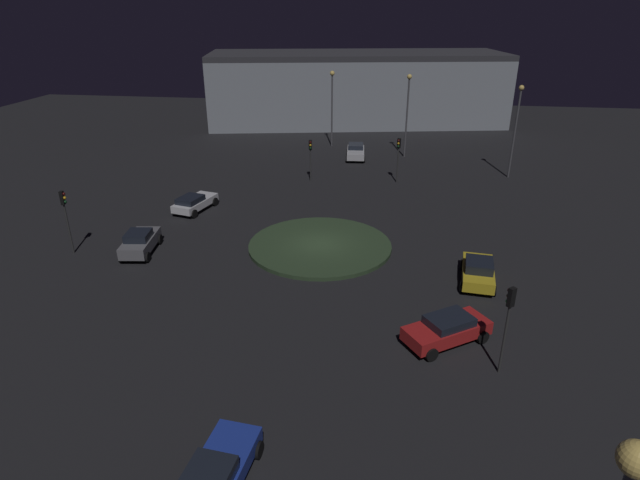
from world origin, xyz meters
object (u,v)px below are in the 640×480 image
(car_white, at_px, (194,202))
(streetlamp_south_near, at_px, (332,97))
(car_yellow, at_px, (478,271))
(car_red, at_px, (447,329))
(streetlamp_southwest, at_px, (516,122))
(car_blue, at_px, (218,471))
(car_grey, at_px, (140,242))
(store_building, at_px, (356,88))
(traffic_light_south, at_px, (310,152))
(traffic_light_northwest, at_px, (508,314))
(car_silver, at_px, (356,151))
(traffic_light_east, at_px, (65,210))
(streetlamp_south, at_px, (408,105))
(traffic_light_south_near, at_px, (398,151))

(car_white, relative_size, streetlamp_south_near, 0.52)
(car_yellow, distance_m, car_red, 6.96)
(car_yellow, distance_m, streetlamp_southwest, 23.24)
(car_blue, relative_size, streetlamp_south_near, 0.47)
(car_white, bearing_deg, streetlamp_south_near, -6.27)
(car_blue, bearing_deg, car_grey, 38.52)
(car_grey, xyz_separation_m, store_building, (-10.88, -44.71, 3.88))
(traffic_light_south, height_order, traffic_light_northwest, traffic_light_northwest)
(car_grey, relative_size, streetlamp_south_near, 0.49)
(car_silver, bearing_deg, traffic_light_east, -36.79)
(car_yellow, bearing_deg, car_grey, -86.56)
(streetlamp_south_near, bearing_deg, store_building, -96.91)
(car_grey, xyz_separation_m, streetlamp_south_near, (-9.19, -30.75, 4.85))
(car_red, bearing_deg, streetlamp_south, -121.63)
(car_white, relative_size, traffic_light_south_near, 1.06)
(car_red, relative_size, traffic_light_east, 1.05)
(streetlamp_southwest, bearing_deg, streetlamp_south_near, -27.73)
(car_grey, bearing_deg, car_blue, -155.19)
(car_yellow, bearing_deg, streetlamp_southwest, 171.59)
(car_silver, relative_size, store_building, 0.11)
(streetlamp_south_near, bearing_deg, car_yellow, 111.88)
(traffic_light_east, height_order, store_building, store_building)
(car_red, xyz_separation_m, traffic_light_northwest, (-2.21, 2.04, 2.36))
(car_silver, height_order, traffic_light_northwest, traffic_light_northwest)
(traffic_light_northwest, bearing_deg, streetlamp_south_near, -21.98)
(car_yellow, height_order, traffic_light_east, traffic_light_east)
(car_red, xyz_separation_m, streetlamp_south_near, (10.43, -38.31, 4.89))
(car_blue, xyz_separation_m, traffic_light_south, (2.29, -34.58, 2.05))
(traffic_light_east, xyz_separation_m, streetlamp_southwest, (-32.12, -21.72, 2.24))
(streetlamp_south_near, height_order, store_building, store_building)
(traffic_light_south_near, bearing_deg, traffic_light_south, -65.95)
(car_yellow, height_order, streetlamp_south_near, streetlamp_south_near)
(car_white, relative_size, traffic_light_south, 1.13)
(store_building, bearing_deg, streetlamp_south_near, 72.04)
(car_white, relative_size, streetlamp_south, 0.51)
(streetlamp_southwest, bearing_deg, car_blue, 66.87)
(car_grey, relative_size, car_red, 0.90)
(car_yellow, xyz_separation_m, store_building, (11.06, -45.71, 3.93))
(car_yellow, height_order, traffic_light_northwest, traffic_light_northwest)
(streetlamp_south, bearing_deg, store_building, -68.91)
(traffic_light_northwest, relative_size, streetlamp_south, 0.50)
(traffic_light_east, height_order, streetlamp_south, streetlamp_south)
(streetlamp_south_near, bearing_deg, streetlamp_southwest, 152.27)
(car_yellow, distance_m, car_grey, 21.96)
(car_red, height_order, traffic_light_east, traffic_light_east)
(car_yellow, distance_m, traffic_light_east, 26.55)
(traffic_light_south, xyz_separation_m, traffic_light_northwest, (-12.97, 26.69, 0.31))
(car_red, bearing_deg, streetlamp_southwest, -140.47)
(car_red, relative_size, streetlamp_south_near, 0.54)
(car_white, distance_m, traffic_light_east, 10.48)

